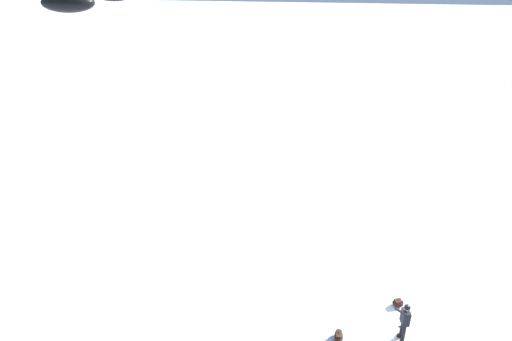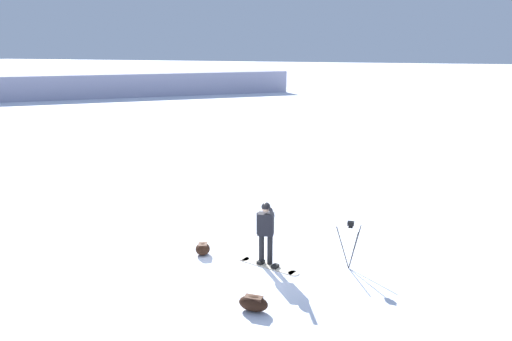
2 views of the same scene
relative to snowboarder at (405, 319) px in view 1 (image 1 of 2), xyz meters
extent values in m
plane|color=white|center=(-0.70, 0.56, -1.03)|extent=(300.00, 300.00, 0.00)
cylinder|color=black|center=(0.02, -0.11, -0.62)|extent=(0.14, 0.14, 0.82)
cylinder|color=black|center=(-0.01, 0.11, -0.62)|extent=(0.14, 0.14, 0.82)
cube|color=black|center=(0.01, 0.00, 0.08)|extent=(0.32, 0.43, 0.58)
sphere|color=tan|center=(0.01, 0.00, 0.51)|extent=(0.22, 0.22, 0.22)
sphere|color=black|center=(0.01, 0.00, 0.54)|extent=(0.23, 0.23, 0.23)
cylinder|color=black|center=(-0.21, -0.21, 0.48)|extent=(0.53, 0.17, 0.41)
cylinder|color=black|center=(0.00, 0.20, 0.08)|extent=(0.09, 0.09, 0.58)
cube|color=beige|center=(-0.10, -0.09, -1.02)|extent=(0.71, 1.55, 0.02)
cylinder|color=beige|center=(0.12, 0.64, -1.02)|extent=(0.28, 0.28, 0.02)
cube|color=black|center=(-0.03, 0.12, -0.97)|extent=(0.23, 0.19, 0.08)
ellipsoid|color=black|center=(-9.30, -3.19, 10.97)|extent=(1.30, 0.89, 0.44)
ellipsoid|color=black|center=(0.08, 1.81, -0.87)|extent=(0.57, 0.53, 0.32)
cube|color=#402618|center=(0.08, 1.81, -0.76)|extent=(0.34, 0.32, 0.08)
ellipsoid|color=black|center=(-2.32, -0.42, -0.86)|extent=(0.33, 0.65, 0.35)
cube|color=#402618|center=(-2.32, -0.42, -0.73)|extent=(0.20, 0.39, 0.08)
camera|label=1|loc=(-3.26, -12.84, 11.81)|focal=30.66mm
camera|label=2|loc=(-11.50, -3.42, 4.54)|focal=35.03mm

